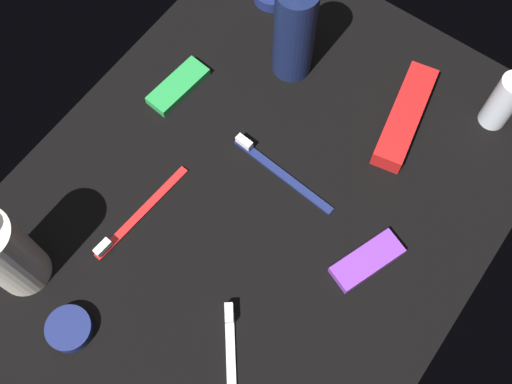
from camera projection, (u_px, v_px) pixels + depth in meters
ground_plane at (256, 202)px, 91.55cm from camera, size 84.00×64.00×1.20cm
lotion_bottle at (294, 31)px, 91.90cm from camera, size 6.23×6.23×20.06cm
bodywash_bottle at (4, 253)px, 79.31cm from camera, size 7.15×7.15×18.09cm
deodorant_stick at (503, 101)px, 91.53cm from camera, size 4.14×4.14×10.27cm
toothbrush_white at (231, 363)px, 81.41cm from camera, size 14.75×12.25×2.10cm
toothbrush_navy at (277, 170)px, 92.23cm from camera, size 2.52×18.04×2.10cm
toothbrush_red at (136, 217)px, 89.34cm from camera, size 18.04×2.55×2.10cm
toothpaste_box_red at (405, 116)px, 94.60cm from camera, size 18.13×7.89×3.20cm
snack_bar_green at (178, 86)px, 97.67cm from camera, size 10.72×4.93×1.50cm
snack_bar_purple at (367, 261)px, 86.66cm from camera, size 11.14×7.33×1.50cm
cream_tin_right at (69, 329)px, 82.81cm from camera, size 6.12×6.12×1.90cm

